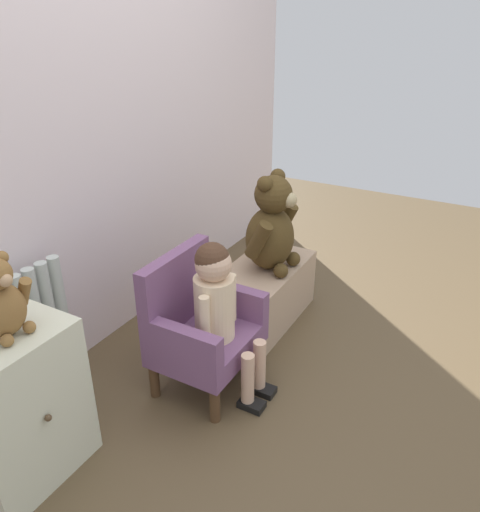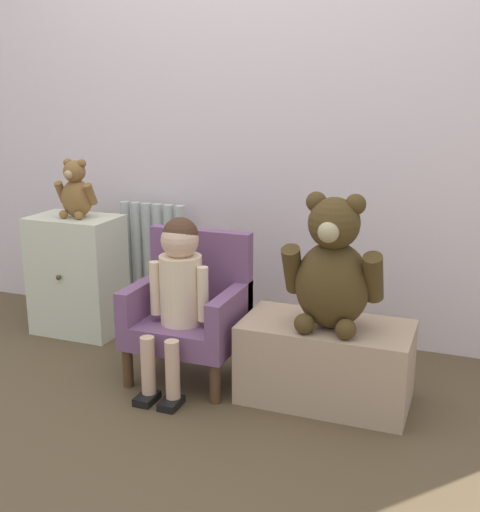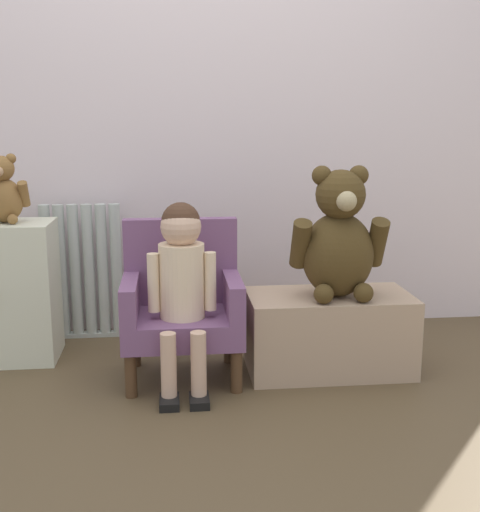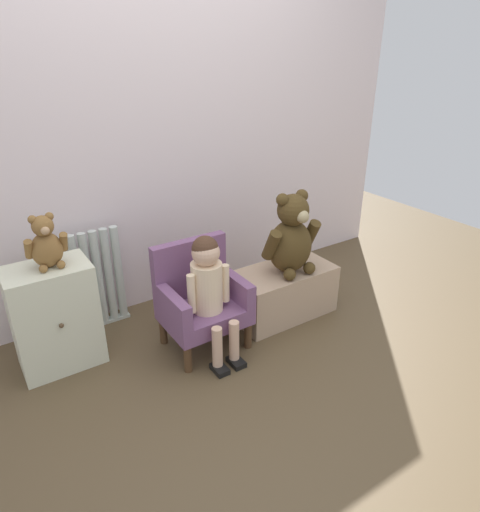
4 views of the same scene
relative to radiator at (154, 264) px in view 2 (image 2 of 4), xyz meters
name	(u,v)px [view 2 (image 2 of 4)]	position (x,y,z in m)	size (l,w,h in m)	color
ground_plane	(145,433)	(0.50, -1.00, -0.31)	(6.00, 6.00, 0.00)	brown
back_wall	(254,83)	(0.50, 0.12, 0.89)	(3.80, 0.05, 2.40)	silver
radiator	(154,264)	(0.00, 0.00, 0.00)	(0.37, 0.05, 0.62)	#BAC3BB
small_dresser	(78,275)	(-0.29, -0.25, -0.02)	(0.42, 0.30, 0.58)	beige
child_armchair	(191,309)	(0.45, -0.50, -0.02)	(0.45, 0.37, 0.61)	#754C74
child_figure	(178,280)	(0.45, -0.61, 0.14)	(0.25, 0.35, 0.70)	beige
low_bench	(325,362)	(1.03, -0.52, -0.15)	(0.65, 0.34, 0.31)	tan
large_teddy_bear	(333,270)	(1.05, -0.55, 0.23)	(0.37, 0.26, 0.51)	#473518
small_teddy_bear	(76,192)	(-0.26, -0.26, 0.40)	(0.20, 0.14, 0.28)	brown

